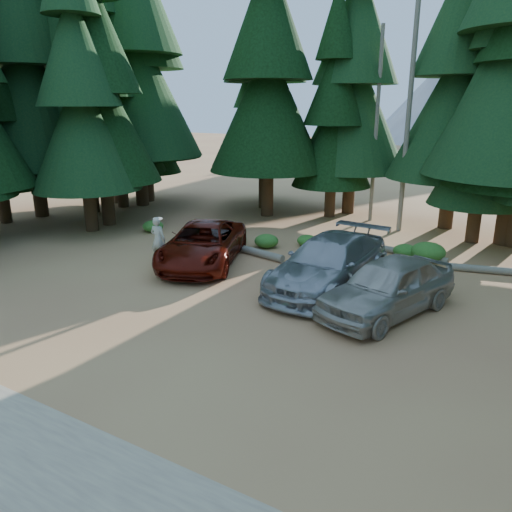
{
  "coord_description": "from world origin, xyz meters",
  "views": [
    {
      "loc": [
        7.07,
        -10.44,
        6.21
      ],
      "look_at": [
        -1.14,
        3.46,
        1.25
      ],
      "focal_mm": 35.0,
      "sensor_mm": 36.0,
      "label": 1
    }
  ],
  "objects_px": {
    "log_mid": "(408,253)",
    "log_right": "(510,272)",
    "silver_minivan_right": "(388,286)",
    "frisbee_player": "(158,239)",
    "silver_minivan_center": "(329,263)",
    "red_pickup": "(203,244)",
    "log_left": "(243,249)"
  },
  "relations": [
    {
      "from": "silver_minivan_center",
      "to": "red_pickup",
      "type": "bearing_deg",
      "value": -176.6
    },
    {
      "from": "log_left",
      "to": "log_right",
      "type": "xyz_separation_m",
      "value": [
        10.26,
        2.54,
        -0.01
      ]
    },
    {
      "from": "frisbee_player",
      "to": "log_mid",
      "type": "distance_m",
      "value": 10.4
    },
    {
      "from": "red_pickup",
      "to": "log_left",
      "type": "relative_size",
      "value": 1.31
    },
    {
      "from": "silver_minivan_center",
      "to": "log_right",
      "type": "bearing_deg",
      "value": 45.09
    },
    {
      "from": "red_pickup",
      "to": "silver_minivan_right",
      "type": "relative_size",
      "value": 1.14
    },
    {
      "from": "silver_minivan_center",
      "to": "log_mid",
      "type": "bearing_deg",
      "value": 77.98
    },
    {
      "from": "silver_minivan_right",
      "to": "log_mid",
      "type": "bearing_deg",
      "value": 116.48
    },
    {
      "from": "log_left",
      "to": "log_right",
      "type": "height_order",
      "value": "log_left"
    },
    {
      "from": "log_left",
      "to": "log_right",
      "type": "distance_m",
      "value": 10.57
    },
    {
      "from": "red_pickup",
      "to": "log_right",
      "type": "height_order",
      "value": "red_pickup"
    },
    {
      "from": "frisbee_player",
      "to": "red_pickup",
      "type": "bearing_deg",
      "value": -138.23
    },
    {
      "from": "silver_minivan_center",
      "to": "log_right",
      "type": "height_order",
      "value": "silver_minivan_center"
    },
    {
      "from": "frisbee_player",
      "to": "log_right",
      "type": "relative_size",
      "value": 0.4
    },
    {
      "from": "log_left",
      "to": "red_pickup",
      "type": "bearing_deg",
      "value": -92.92
    },
    {
      "from": "log_mid",
      "to": "log_right",
      "type": "height_order",
      "value": "log_right"
    },
    {
      "from": "silver_minivan_right",
      "to": "frisbee_player",
      "type": "height_order",
      "value": "frisbee_player"
    },
    {
      "from": "log_left",
      "to": "silver_minivan_center",
      "type": "bearing_deg",
      "value": -12.3
    },
    {
      "from": "silver_minivan_center",
      "to": "silver_minivan_right",
      "type": "bearing_deg",
      "value": -21.82
    },
    {
      "from": "red_pickup",
      "to": "silver_minivan_center",
      "type": "distance_m",
      "value": 5.44
    },
    {
      "from": "frisbee_player",
      "to": "log_mid",
      "type": "xyz_separation_m",
      "value": [
        8.12,
        6.42,
        -0.99
      ]
    },
    {
      "from": "silver_minivan_right",
      "to": "log_right",
      "type": "xyz_separation_m",
      "value": [
        2.97,
        5.87,
        -0.73
      ]
    },
    {
      "from": "red_pickup",
      "to": "log_right",
      "type": "xyz_separation_m",
      "value": [
        10.81,
        4.67,
        -0.67
      ]
    },
    {
      "from": "silver_minivan_right",
      "to": "frisbee_player",
      "type": "xyz_separation_m",
      "value": [
        -9.04,
        -0.07,
        0.25
      ]
    },
    {
      "from": "red_pickup",
      "to": "log_mid",
      "type": "xyz_separation_m",
      "value": [
        6.92,
        5.16,
        -0.67
      ]
    },
    {
      "from": "log_left",
      "to": "log_right",
      "type": "relative_size",
      "value": 0.99
    },
    {
      "from": "silver_minivan_right",
      "to": "silver_minivan_center",
      "type": "bearing_deg",
      "value": 172.55
    },
    {
      "from": "silver_minivan_right",
      "to": "log_right",
      "type": "height_order",
      "value": "silver_minivan_right"
    },
    {
      "from": "silver_minivan_right",
      "to": "log_right",
      "type": "relative_size",
      "value": 1.14
    },
    {
      "from": "silver_minivan_center",
      "to": "log_right",
      "type": "distance_m",
      "value": 7.19
    },
    {
      "from": "log_mid",
      "to": "log_right",
      "type": "bearing_deg",
      "value": 4.5
    },
    {
      "from": "silver_minivan_right",
      "to": "log_mid",
      "type": "height_order",
      "value": "silver_minivan_right"
    }
  ]
}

